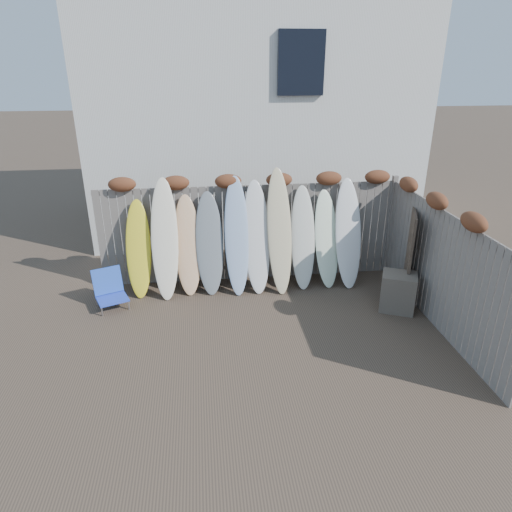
{
  "coord_description": "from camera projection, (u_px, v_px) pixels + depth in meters",
  "views": [
    {
      "loc": [
        -0.93,
        -6.3,
        4.24
      ],
      "look_at": [
        0.0,
        1.2,
        1.0
      ],
      "focal_mm": 32.0,
      "sensor_mm": 36.0,
      "label": 1
    }
  ],
  "objects": [
    {
      "name": "surfboard_2",
      "position": [
        188.0,
        245.0,
        8.83
      ],
      "size": [
        0.52,
        0.69,
        1.9
      ],
      "primitive_type": "ellipsoid",
      "rotation": [
        -0.31,
        0.0,
        0.03
      ],
      "color": "#FFC695",
      "rests_on": "ground"
    },
    {
      "name": "lattice_panel",
      "position": [
        408.0,
        254.0,
        8.64
      ],
      "size": [
        0.48,
        1.1,
        1.74
      ],
      "primitive_type": "cube",
      "rotation": [
        0.0,
        0.0,
        -0.38
      ],
      "color": "brown",
      "rests_on": "ground"
    },
    {
      "name": "wooden_crate",
      "position": [
        398.0,
        292.0,
        8.33
      ],
      "size": [
        0.76,
        0.71,
        0.71
      ],
      "primitive_type": "cube",
      "rotation": [
        0.0,
        0.0,
        -0.42
      ],
      "color": "brown",
      "rests_on": "ground"
    },
    {
      "name": "surfboard_1",
      "position": [
        165.0,
        239.0,
        8.64
      ],
      "size": [
        0.54,
        0.81,
        2.25
      ],
      "primitive_type": "ellipsoid",
      "rotation": [
        -0.31,
        0.0,
        -0.04
      ],
      "color": "white",
      "rests_on": "ground"
    },
    {
      "name": "right_fence",
      "position": [
        440.0,
        262.0,
        7.64
      ],
      "size": [
        0.28,
        4.4,
        2.24
      ],
      "color": "slate",
      "rests_on": "ground"
    },
    {
      "name": "house",
      "position": [
        250.0,
        103.0,
        12.24
      ],
      "size": [
        8.5,
        5.5,
        6.33
      ],
      "color": "silver",
      "rests_on": "ground"
    },
    {
      "name": "surfboard_8",
      "position": [
        327.0,
        239.0,
        9.13
      ],
      "size": [
        0.55,
        0.72,
        1.91
      ],
      "primitive_type": "ellipsoid",
      "rotation": [
        -0.31,
        0.0,
        0.1
      ],
      "color": "white",
      "rests_on": "ground"
    },
    {
      "name": "surfboard_4",
      "position": [
        237.0,
        236.0,
        8.81
      ],
      "size": [
        0.48,
        0.79,
        2.24
      ],
      "primitive_type": "ellipsoid",
      "rotation": [
        -0.31,
        0.0,
        -0.02
      ],
      "color": "#95AFD7",
      "rests_on": "ground"
    },
    {
      "name": "surfboard_3",
      "position": [
        209.0,
        244.0,
        8.85
      ],
      "size": [
        0.54,
        0.7,
        1.95
      ],
      "primitive_type": "ellipsoid",
      "rotation": [
        -0.31,
        0.0,
        0.01
      ],
      "color": "slate",
      "rests_on": "ground"
    },
    {
      "name": "ground",
      "position": [
        265.0,
        340.0,
        7.52
      ],
      "size": [
        80.0,
        80.0,
        0.0
      ],
      "primitive_type": "plane",
      "color": "#493A2D"
    },
    {
      "name": "beach_chair",
      "position": [
        110.0,
        290.0,
        8.47
      ],
      "size": [
        0.71,
        0.73,
        0.71
      ],
      "color": "blue",
      "rests_on": "ground"
    },
    {
      "name": "surfboard_5",
      "position": [
        257.0,
        237.0,
        8.88
      ],
      "size": [
        0.53,
        0.77,
        2.15
      ],
      "primitive_type": "ellipsoid",
      "rotation": [
        -0.31,
        0.0,
        0.02
      ],
      "color": "silver",
      "rests_on": "ground"
    },
    {
      "name": "surfboard_9",
      "position": [
        348.0,
        234.0,
        9.1
      ],
      "size": [
        0.53,
        0.75,
        2.12
      ],
      "primitive_type": "ellipsoid",
      "rotation": [
        -0.31,
        0.0,
        0.01
      ],
      "color": "white",
      "rests_on": "ground"
    },
    {
      "name": "back_fence",
      "position": [
        252.0,
        225.0,
        9.24
      ],
      "size": [
        6.05,
        0.28,
        2.24
      ],
      "color": "slate",
      "rests_on": "ground"
    },
    {
      "name": "surfboard_0",
      "position": [
        139.0,
        249.0,
        8.73
      ],
      "size": [
        0.51,
        0.68,
        1.84
      ],
      "primitive_type": "ellipsoid",
      "rotation": [
        -0.31,
        0.0,
        -0.05
      ],
      "color": "yellow",
      "rests_on": "ground"
    },
    {
      "name": "surfboard_7",
      "position": [
        303.0,
        238.0,
        9.06
      ],
      "size": [
        0.51,
        0.73,
        2.0
      ],
      "primitive_type": "ellipsoid",
      "rotation": [
        -0.31,
        0.0,
        -0.04
      ],
      "color": "silver",
      "rests_on": "ground"
    },
    {
      "name": "surfboard_6",
      "position": [
        280.0,
        232.0,
        8.85
      ],
      "size": [
        0.5,
        0.85,
        2.37
      ],
      "primitive_type": "ellipsoid",
      "rotation": [
        -0.31,
        0.0,
        0.04
      ],
      "color": "beige",
      "rests_on": "ground"
    }
  ]
}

